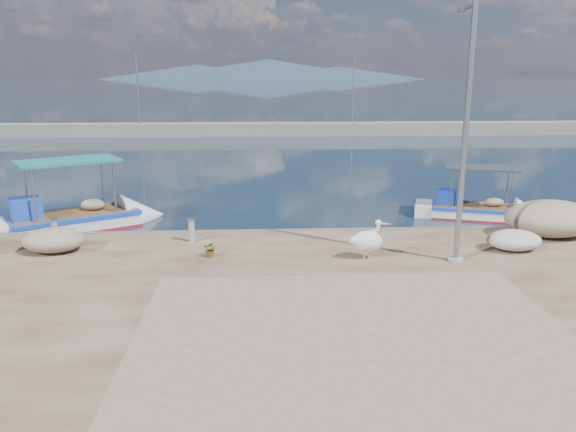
{
  "coord_description": "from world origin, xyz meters",
  "views": [
    {
      "loc": [
        -0.89,
        -13.48,
        5.69
      ],
      "look_at": [
        0.0,
        3.8,
        1.3
      ],
      "focal_mm": 35.0,
      "sensor_mm": 36.0,
      "label": 1
    }
  ],
  "objects_px": {
    "boat_left": "(72,223)",
    "pelican": "(368,241)",
    "lamp_post": "(464,146)",
    "boat_right": "(476,213)",
    "bollard_near": "(191,229)"
  },
  "relations": [
    {
      "from": "boat_left",
      "to": "pelican",
      "type": "distance_m",
      "value": 11.61
    },
    {
      "from": "boat_left",
      "to": "lamp_post",
      "type": "bearing_deg",
      "value": -55.34
    },
    {
      "from": "boat_right",
      "to": "pelican",
      "type": "distance_m",
      "value": 8.72
    },
    {
      "from": "boat_right",
      "to": "bollard_near",
      "type": "relative_size",
      "value": 6.99
    },
    {
      "from": "boat_left",
      "to": "boat_right",
      "type": "xyz_separation_m",
      "value": [
        15.92,
        0.97,
        -0.05
      ]
    },
    {
      "from": "pelican",
      "to": "lamp_post",
      "type": "xyz_separation_m",
      "value": [
        2.49,
        -0.3,
        2.75
      ]
    },
    {
      "from": "lamp_post",
      "to": "boat_right",
      "type": "bearing_deg",
      "value": 64.45
    },
    {
      "from": "boat_left",
      "to": "pelican",
      "type": "bearing_deg",
      "value": -59.16
    },
    {
      "from": "boat_right",
      "to": "lamp_post",
      "type": "distance_m",
      "value": 8.36
    },
    {
      "from": "bollard_near",
      "to": "boat_left",
      "type": "bearing_deg",
      "value": 144.24
    },
    {
      "from": "lamp_post",
      "to": "pelican",
      "type": "bearing_deg",
      "value": 173.17
    },
    {
      "from": "boat_left",
      "to": "lamp_post",
      "type": "xyz_separation_m",
      "value": [
        12.66,
        -5.83,
        3.56
      ]
    },
    {
      "from": "boat_left",
      "to": "pelican",
      "type": "height_order",
      "value": "boat_left"
    },
    {
      "from": "boat_left",
      "to": "bollard_near",
      "type": "bearing_deg",
      "value": -66.37
    },
    {
      "from": "boat_left",
      "to": "lamp_post",
      "type": "height_order",
      "value": "lamp_post"
    }
  ]
}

